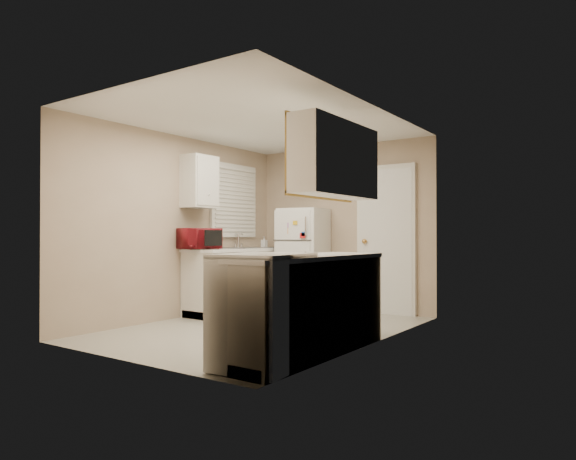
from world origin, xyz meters
The scene contains 19 objects.
floor centered at (0.00, 0.00, 0.00)m, with size 3.80×3.80×0.00m, color beige.
ceiling centered at (0.00, 0.00, 2.40)m, with size 3.80×3.80×0.00m, color white.
wall_left centered at (-1.40, 0.00, 1.20)m, with size 3.80×3.80×0.00m, color tan.
wall_right centered at (1.40, 0.00, 1.20)m, with size 3.80×3.80×0.00m, color tan.
wall_back centered at (0.00, 1.90, 1.20)m, with size 2.80×2.80×0.00m, color tan.
wall_front centered at (0.00, -1.90, 1.20)m, with size 2.80×2.80×0.00m, color tan.
left_counter centered at (-1.10, 0.90, 0.45)m, with size 0.60×1.80×0.90m, color silver.
dishwasher centered at (-0.81, 0.30, 0.49)m, with size 0.03×0.58×0.72m, color black.
sink centered at (-1.10, 1.05, 0.86)m, with size 0.54×0.74×0.16m, color gray.
microwave centered at (-1.15, 0.12, 1.05)m, with size 0.28×0.50×0.33m, color maroon.
soap_bottle centered at (-1.15, 1.51, 1.00)m, with size 0.08×0.08×0.17m, color white.
window_blinds centered at (-1.36, 1.05, 1.60)m, with size 0.10×0.98×1.08m, color silver.
upper_cabinet_left centered at (-1.25, 0.22, 1.80)m, with size 0.30×0.45×0.70m, color silver.
refrigerator centered at (-0.45, 1.55, 0.74)m, with size 0.61×0.59×1.47m, color silver.
cabinet_over_fridge centered at (-0.40, 1.75, 2.00)m, with size 0.70×0.30×0.40m, color silver.
interior_door centered at (0.70, 1.86, 1.02)m, with size 0.86×0.06×2.08m, color silver.
right_counter centered at (1.10, -0.80, 0.45)m, with size 0.60×2.00×0.90m, color silver.
stove centered at (1.07, -1.40, 0.47)m, with size 0.63×0.78×0.94m, color silver.
upper_cabinet_right centered at (1.25, -0.50, 1.80)m, with size 0.30×1.20×0.70m, color silver.
Camera 1 is at (3.65, -4.73, 1.08)m, focal length 32.00 mm.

